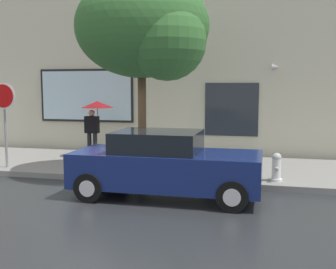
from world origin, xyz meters
name	(u,v)px	position (x,y,z in m)	size (l,w,h in m)	color
ground_plane	(110,193)	(0.00, 0.00, 0.00)	(60.00, 60.00, 0.00)	#282B2D
sidewalk	(146,166)	(0.00, 3.00, 0.07)	(20.00, 4.00, 0.15)	gray
building_facade	(165,58)	(-0.03, 5.50, 3.48)	(20.00, 0.67, 7.00)	beige
parked_car	(165,165)	(1.35, -0.05, 0.73)	(4.15, 1.81, 1.49)	navy
fire_hydrant	(276,167)	(3.80, 1.51, 0.49)	(0.30, 0.44, 0.70)	white
pedestrian_with_umbrella	(96,112)	(-1.97, 3.84, 1.66)	(1.07, 1.07, 1.85)	black
street_tree	(147,30)	(0.46, 1.58, 3.93)	(3.55, 3.02, 5.21)	#4C3823
stop_sign	(4,108)	(-3.75, 1.46, 1.87)	(0.76, 0.10, 2.44)	gray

